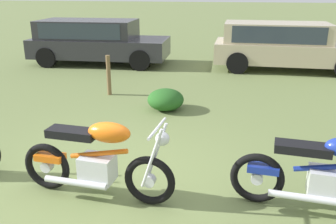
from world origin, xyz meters
The scene contains 7 objects.
ground_plane centered at (0.00, 0.00, 0.00)m, with size 120.00×120.00×0.00m, color olive.
motorcycle_orange centered at (-0.04, -0.12, 0.49)m, with size 1.98×0.64×1.02m.
motorcycle_blue centered at (2.62, 0.03, 0.48)m, with size 2.11×0.64×1.02m.
car_charcoal centered at (-3.09, 7.67, 0.84)m, with size 4.50×2.07×1.43m.
car_beige centered at (2.91, 7.80, 0.83)m, with size 4.43×1.88×1.43m.
shrub_low centered at (0.14, 3.31, 0.22)m, with size 0.76×0.78×0.44m.
fence_post_wooden centered at (-1.40, 4.18, 0.47)m, with size 0.10×0.10×0.95m, color brown.
Camera 1 is at (1.51, -3.81, 2.46)m, focal length 38.81 mm.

